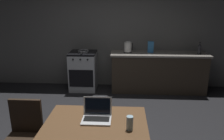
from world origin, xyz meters
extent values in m
cube|color=#61605E|center=(0.30, 2.45, 1.39)|extent=(6.40, 0.10, 2.78)
cube|color=#382D23|center=(1.17, 2.10, 0.43)|extent=(2.10, 0.60, 0.85)
cube|color=gray|center=(1.17, 2.10, 0.87)|extent=(2.16, 0.64, 0.04)
cube|color=#B7BABF|center=(-0.56, 2.10, 0.43)|extent=(0.60, 0.60, 0.85)
cube|color=black|center=(-0.56, 2.10, 0.87)|extent=(0.60, 0.60, 0.04)
cube|color=black|center=(-0.56, 1.79, 0.36)|extent=(0.54, 0.01, 0.39)
cylinder|color=black|center=(-0.72, 1.78, 0.79)|extent=(0.04, 0.02, 0.04)
cylinder|color=black|center=(-0.56, 1.78, 0.79)|extent=(0.04, 0.02, 0.04)
cylinder|color=black|center=(-0.40, 1.78, 0.79)|extent=(0.04, 0.02, 0.04)
cube|color=brown|center=(0.09, -0.76, 0.71)|extent=(1.11, 0.88, 0.04)
cylinder|color=brown|center=(-0.41, -0.38, 0.35)|extent=(0.05, 0.05, 0.69)
cylinder|color=brown|center=(0.58, -0.38, 0.35)|extent=(0.05, 0.05, 0.69)
cube|color=#2D2116|center=(-0.76, -0.55, 0.69)|extent=(0.38, 0.04, 0.42)
cube|color=silver|center=(0.09, -0.69, 0.74)|extent=(0.32, 0.22, 0.02)
cube|color=black|center=(0.09, -0.68, 0.75)|extent=(0.28, 0.12, 0.00)
cube|color=silver|center=(0.09, -0.56, 0.85)|extent=(0.32, 0.04, 0.21)
cube|color=black|center=(0.09, -0.57, 0.85)|extent=(0.29, 0.03, 0.18)
cylinder|color=black|center=(0.47, 2.10, 0.90)|extent=(0.18, 0.18, 0.02)
cylinder|color=silver|center=(0.47, 2.10, 1.02)|extent=(0.17, 0.17, 0.22)
cylinder|color=silver|center=(0.47, 2.10, 1.14)|extent=(0.10, 0.10, 0.02)
cube|color=black|center=(0.56, 2.10, 1.03)|extent=(0.02, 0.02, 0.15)
cylinder|color=#2D2D33|center=(2.03, 2.05, 0.99)|extent=(0.07, 0.07, 0.18)
cone|color=#2D2D33|center=(2.03, 2.05, 1.11)|extent=(0.07, 0.07, 0.06)
cylinder|color=black|center=(2.03, 2.05, 1.15)|extent=(0.03, 0.03, 0.02)
cylinder|color=gray|center=(-0.54, 2.08, 0.90)|extent=(0.23, 0.23, 0.01)
torus|color=gray|center=(-0.54, 2.08, 0.93)|extent=(0.25, 0.25, 0.02)
cylinder|color=black|center=(-0.54, 1.87, 0.91)|extent=(0.02, 0.18, 0.02)
cylinder|color=#99B7C6|center=(0.45, -0.84, 0.80)|extent=(0.07, 0.07, 0.15)
cube|color=#3372B2|center=(0.98, 2.12, 1.02)|extent=(0.13, 0.05, 0.26)
camera|label=1|loc=(0.38, -2.86, 1.97)|focal=35.80mm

